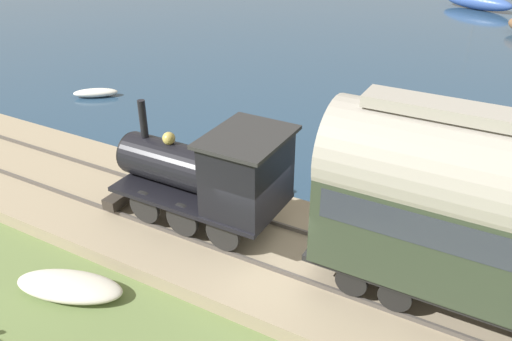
{
  "coord_description": "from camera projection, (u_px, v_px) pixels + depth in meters",
  "views": [
    {
      "loc": [
        -9.26,
        -4.6,
        8.74
      ],
      "look_at": [
        2.74,
        2.03,
        1.09
      ],
      "focal_mm": 35.0,
      "sensor_mm": 36.0,
      "label": 1
    }
  ],
  "objects": [
    {
      "name": "steam_locomotive",
      "position": [
        212.0,
        172.0,
        13.36
      ],
      "size": [
        2.38,
        5.3,
        3.28
      ],
      "color": "black",
      "rests_on": "rail_embankment"
    },
    {
      "name": "harbor_water",
      "position": [
        485.0,
        0.0,
        46.28
      ],
      "size": [
        80.0,
        80.0,
        0.01
      ],
      "color": "navy",
      "rests_on": "ground"
    },
    {
      "name": "beached_dinghy",
      "position": [
        69.0,
        286.0,
        12.34
      ],
      "size": [
        1.88,
        3.0,
        0.44
      ],
      "color": "beige",
      "rests_on": "ground"
    },
    {
      "name": "rowboat_mid_harbor",
      "position": [
        431.0,
        159.0,
        18.13
      ],
      "size": [
        2.1,
        1.98,
        0.54
      ],
      "rotation": [
        0.0,
        0.0,
        0.87
      ],
      "color": "#B7B2A3",
      "rests_on": "harbor_water"
    },
    {
      "name": "ground_plane",
      "position": [
        273.0,
        268.0,
        13.28
      ],
      "size": [
        200.0,
        200.0,
        0.0
      ],
      "primitive_type": "plane",
      "color": "#607542"
    },
    {
      "name": "rail_embankment",
      "position": [
        279.0,
        254.0,
        13.46
      ],
      "size": [
        5.01,
        56.0,
        0.54
      ],
      "color": "gray",
      "rests_on": "ground"
    },
    {
      "name": "sailboat_blue",
      "position": [
        478.0,
        2.0,
        42.39
      ],
      "size": [
        3.6,
        6.12,
        6.02
      ],
      "rotation": [
        0.0,
        0.0,
        -0.39
      ],
      "color": "#335199",
      "rests_on": "harbor_water"
    },
    {
      "name": "rowboat_off_pier",
      "position": [
        96.0,
        93.0,
        24.33
      ],
      "size": [
        1.84,
        2.12,
        0.4
      ],
      "rotation": [
        0.0,
        0.0,
        0.64
      ],
      "color": "silver",
      "rests_on": "harbor_water"
    }
  ]
}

